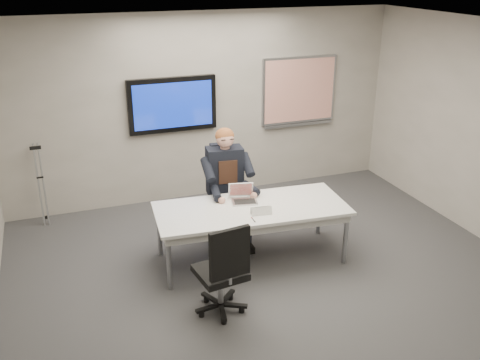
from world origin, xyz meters
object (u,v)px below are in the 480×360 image
object	(u,v)px
office_chair_far	(225,210)
laptop	(243,197)
office_chair_near	(222,286)
seated_person	(230,198)
conference_table	(251,213)

from	to	relation	value
office_chair_far	laptop	xyz separation A→B (m)	(0.04, -0.60, 0.45)
office_chair_near	seated_person	distance (m)	1.62
conference_table	laptop	bearing A→B (deg)	102.86
laptop	conference_table	bearing A→B (deg)	-69.10
seated_person	laptop	world-z (taller)	seated_person
conference_table	office_chair_near	xyz separation A→B (m)	(-0.68, -0.93, -0.29)
office_chair_near	seated_person	size ratio (longest dim) A/B	0.71
office_chair_near	laptop	size ratio (longest dim) A/B	3.10
conference_table	office_chair_far	size ratio (longest dim) A/B	2.34
office_chair_near	office_chair_far	bearing A→B (deg)	-117.08
office_chair_far	laptop	distance (m)	0.75
conference_table	office_chair_near	size ratio (longest dim) A/B	2.21
seated_person	laptop	distance (m)	0.38
conference_table	office_chair_far	xyz separation A→B (m)	(-0.07, 0.81, -0.31)
office_chair_far	office_chair_near	world-z (taller)	office_chair_near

